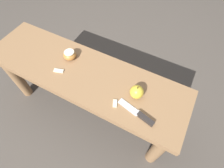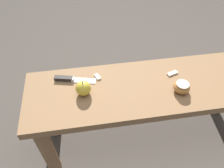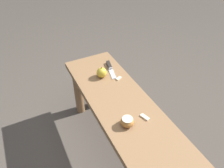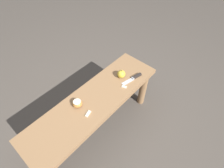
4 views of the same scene
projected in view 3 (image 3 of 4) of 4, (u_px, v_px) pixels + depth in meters
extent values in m
plane|color=#4C443D|center=(122.00, 154.00, 1.60)|extent=(8.00, 8.00, 0.00)
cube|color=olive|center=(125.00, 109.00, 1.30)|extent=(1.22, 0.36, 0.04)
cylinder|color=olive|center=(79.00, 91.00, 1.79)|extent=(0.07, 0.07, 0.45)
cylinder|color=olive|center=(105.00, 83.00, 1.87)|extent=(0.07, 0.07, 0.45)
cube|color=#B7BABF|center=(112.00, 74.00, 1.53)|extent=(0.12, 0.06, 0.00)
cube|color=#B7BABF|center=(110.00, 69.00, 1.57)|extent=(0.02, 0.03, 0.02)
cube|color=#282321|center=(109.00, 65.00, 1.60)|extent=(0.09, 0.04, 0.02)
sphere|color=gold|center=(102.00, 73.00, 1.49)|extent=(0.07, 0.07, 0.07)
cylinder|color=#4C3319|center=(101.00, 68.00, 1.47)|extent=(0.00, 0.00, 0.01)
ellipsoid|color=#B27233|center=(127.00, 122.00, 1.17)|extent=(0.08, 0.08, 0.05)
cylinder|color=beige|center=(127.00, 119.00, 1.16)|extent=(0.06, 0.06, 0.00)
cube|color=beige|center=(145.00, 117.00, 1.22)|extent=(0.06, 0.04, 0.01)
cube|color=beige|center=(119.00, 78.00, 1.49)|extent=(0.03, 0.05, 0.01)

